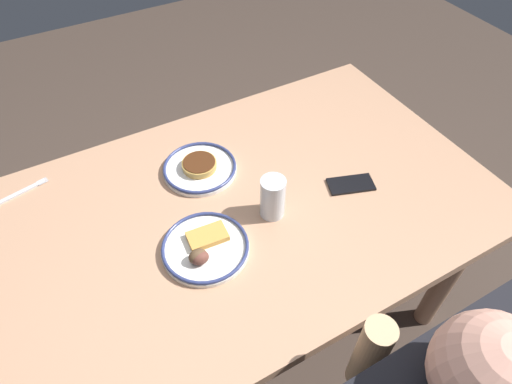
# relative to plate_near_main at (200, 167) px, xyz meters

# --- Properties ---
(ground_plane) EXTENTS (6.00, 6.00, 0.00)m
(ground_plane) POSITION_rel_plate_near_main_xyz_m (-0.08, 0.20, -0.76)
(ground_plane) COLOR #42342B
(dining_table) EXTENTS (1.50, 0.96, 0.74)m
(dining_table) POSITION_rel_plate_near_main_xyz_m (-0.08, 0.20, -0.11)
(dining_table) COLOR tan
(dining_table) RESTS_ON ground_plane
(plate_near_main) EXTENTS (0.24, 0.24, 0.04)m
(plate_near_main) POSITION_rel_plate_near_main_xyz_m (0.00, 0.00, 0.00)
(plate_near_main) COLOR white
(plate_near_main) RESTS_ON dining_table
(plate_center_pancakes) EXTENTS (0.24, 0.24, 0.05)m
(plate_center_pancakes) POSITION_rel_plate_near_main_xyz_m (0.12, 0.30, 0.00)
(plate_center_pancakes) COLOR white
(plate_center_pancakes) RESTS_ON dining_table
(drinking_glass) EXTENTS (0.07, 0.07, 0.14)m
(drinking_glass) POSITION_rel_plate_near_main_xyz_m (-0.12, 0.27, 0.05)
(drinking_glass) COLOR silver
(drinking_glass) RESTS_ON dining_table
(cell_phone) EXTENTS (0.16, 0.11, 0.01)m
(cell_phone) POSITION_rel_plate_near_main_xyz_m (-0.39, 0.29, -0.01)
(cell_phone) COLOR black
(cell_phone) RESTS_ON dining_table
(fork_near) EXTENTS (0.18, 0.06, 0.01)m
(fork_near) POSITION_rel_plate_near_main_xyz_m (0.53, -0.18, -0.01)
(fork_near) COLOR silver
(fork_near) RESTS_ON dining_table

